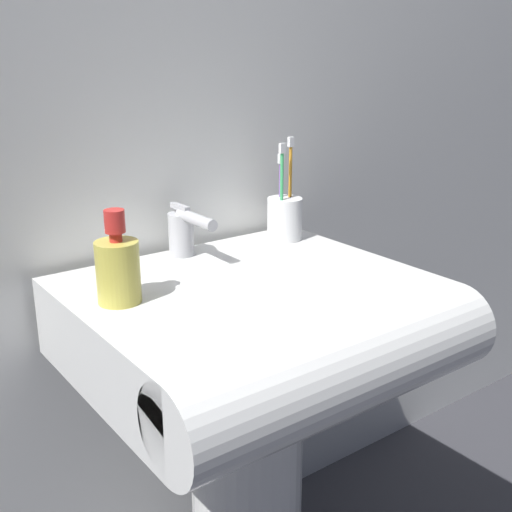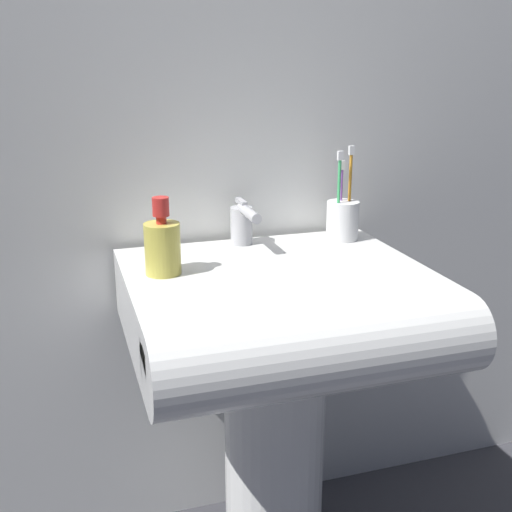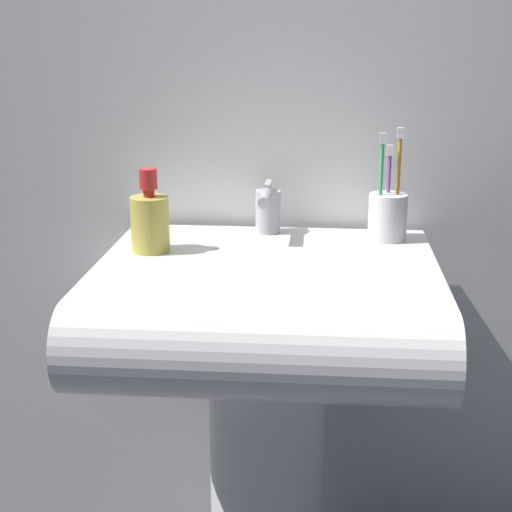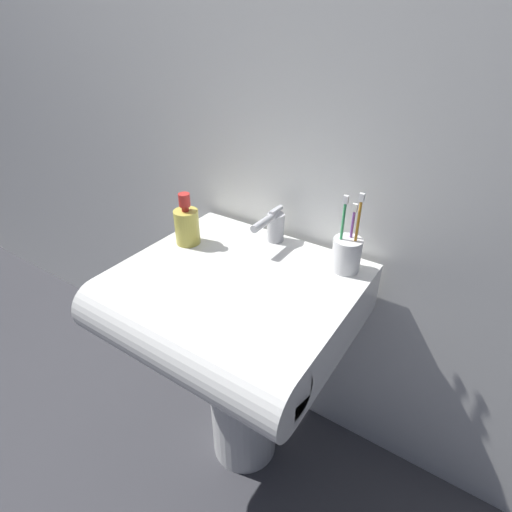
{
  "view_description": "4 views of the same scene",
  "coord_description": "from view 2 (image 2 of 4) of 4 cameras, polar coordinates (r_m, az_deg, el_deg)",
  "views": [
    {
      "loc": [
        -0.61,
        -0.85,
        1.12
      ],
      "look_at": [
        0.03,
        0.02,
        0.77
      ],
      "focal_mm": 45.0,
      "sensor_mm": 36.0,
      "label": 1
    },
    {
      "loc": [
        -0.4,
        -1.14,
        1.14
      ],
      "look_at": [
        -0.04,
        0.01,
        0.76
      ],
      "focal_mm": 45.0,
      "sensor_mm": 36.0,
      "label": 2
    },
    {
      "loc": [
        0.09,
        -1.31,
        1.13
      ],
      "look_at": [
        -0.02,
        -0.03,
        0.75
      ],
      "focal_mm": 55.0,
      "sensor_mm": 36.0,
      "label": 3
    },
    {
      "loc": [
        0.51,
        -0.69,
        1.3
      ],
      "look_at": [
        0.04,
        0.02,
        0.78
      ],
      "focal_mm": 28.0,
      "sensor_mm": 36.0,
      "label": 4
    }
  ],
  "objects": [
    {
      "name": "faucet",
      "position": [
        1.42,
        -1.17,
        3.0
      ],
      "size": [
        0.05,
        0.14,
        0.1
      ],
      "color": "#B7B7BC",
      "rests_on": "sink_basin"
    },
    {
      "name": "wall_back",
      "position": [
        1.47,
        -1.86,
        19.85
      ],
      "size": [
        5.0,
        0.05,
        2.4
      ],
      "primitive_type": "cube",
      "color": "silver",
      "rests_on": "ground"
    },
    {
      "name": "sink_basin",
      "position": [
        1.25,
        2.58,
        -5.08
      ],
      "size": [
        0.59,
        0.54,
        0.14
      ],
      "color": "white",
      "rests_on": "sink_pedestal"
    },
    {
      "name": "soap_bottle",
      "position": [
        1.24,
        -8.32,
        0.92
      ],
      "size": [
        0.07,
        0.07,
        0.15
      ],
      "color": "gold",
      "rests_on": "sink_basin"
    },
    {
      "name": "sink_pedestal",
      "position": [
        1.47,
        1.61,
        -17.55
      ],
      "size": [
        0.21,
        0.21,
        0.59
      ],
      "primitive_type": "cylinder",
      "color": "white",
      "rests_on": "ground"
    },
    {
      "name": "toothbrush_cup",
      "position": [
        1.48,
        7.7,
        3.3
      ],
      "size": [
        0.07,
        0.07,
        0.21
      ],
      "color": "white",
      "rests_on": "sink_basin"
    }
  ]
}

